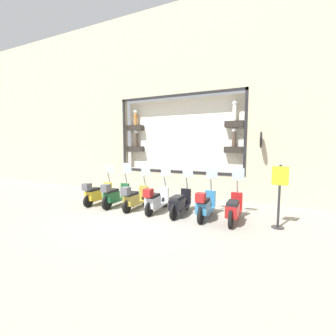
% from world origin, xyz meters
% --- Properties ---
extents(ground_plane, '(120.00, 120.00, 0.00)m').
position_xyz_m(ground_plane, '(0.00, 0.00, 0.00)').
color(ground_plane, gray).
extents(building_facade, '(1.24, 36.00, 8.93)m').
position_xyz_m(building_facade, '(3.60, -0.00, 4.56)').
color(building_facade, tan).
rests_on(building_facade, ground_plane).
extents(scooter_red_0, '(1.81, 0.61, 1.68)m').
position_xyz_m(scooter_red_0, '(0.62, -3.06, 0.45)').
color(scooter_red_0, black).
rests_on(scooter_red_0, ground_plane).
extents(scooter_teal_1, '(1.81, 0.61, 1.63)m').
position_xyz_m(scooter_teal_1, '(0.56, -2.14, 0.48)').
color(scooter_teal_1, black).
rests_on(scooter_teal_1, ground_plane).
extents(scooter_black_2, '(1.80, 0.60, 1.63)m').
position_xyz_m(scooter_black_2, '(0.62, -1.22, 0.44)').
color(scooter_black_2, black).
rests_on(scooter_black_2, ground_plane).
extents(scooter_silver_3, '(1.80, 0.60, 1.59)m').
position_xyz_m(scooter_silver_3, '(0.55, -0.30, 0.47)').
color(scooter_silver_3, black).
rests_on(scooter_silver_3, ground_plane).
extents(scooter_olive_4, '(1.79, 0.60, 1.57)m').
position_xyz_m(scooter_olive_4, '(0.55, 0.63, 0.46)').
color(scooter_olive_4, black).
rests_on(scooter_olive_4, ground_plane).
extents(scooter_green_5, '(1.81, 0.60, 1.70)m').
position_xyz_m(scooter_green_5, '(0.56, 1.55, 0.48)').
color(scooter_green_5, black).
rests_on(scooter_green_5, ground_plane).
extents(scooter_yellow_6, '(1.80, 0.61, 1.60)m').
position_xyz_m(scooter_yellow_6, '(0.55, 2.47, 0.47)').
color(scooter_yellow_6, black).
rests_on(scooter_yellow_6, ground_plane).
extents(shop_sign_post, '(0.36, 0.45, 1.90)m').
position_xyz_m(shop_sign_post, '(0.68, -4.34, 1.03)').
color(shop_sign_post, '#232326').
rests_on(shop_sign_post, ground_plane).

